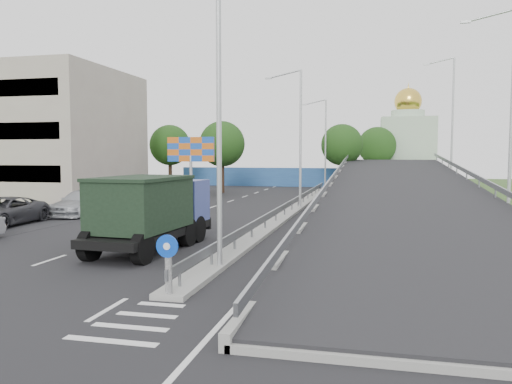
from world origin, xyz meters
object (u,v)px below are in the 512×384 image
(parked_car_d, at_px, (83,203))
(lamp_post_far, at_px, (324,139))
(church, at_px, (407,145))
(sign_bollard, at_px, (168,264))
(lamp_post_mid, at_px, (298,131))
(dump_truck, at_px, (152,209))
(lamp_post_near, at_px, (214,104))
(parked_car_c, at_px, (2,212))
(billboard, at_px, (191,153))

(parked_car_d, bearing_deg, lamp_post_far, 60.43)
(lamp_post_far, xyz_separation_m, church, (9.89, 14.00, -0.50))
(sign_bollard, bearing_deg, church, 80.19)
(lamp_post_mid, xyz_separation_m, dump_truck, (-3.77, -16.96, -4.05))
(lamp_post_near, relative_size, lamp_post_far, 1.00)
(parked_car_c, height_order, parked_car_d, parked_car_d)
(sign_bollard, height_order, lamp_post_far, lamp_post_far)
(billboard, relative_size, parked_car_c, 0.93)
(billboard, distance_m, parked_car_d, 10.36)
(church, xyz_separation_m, billboard, (-19.00, -32.00, -1.12))
(church, bearing_deg, parked_car_d, -119.93)
(lamp_post_mid, distance_m, parked_car_c, 20.18)
(lamp_post_mid, relative_size, parked_car_c, 1.71)
(lamp_post_mid, distance_m, lamp_post_far, 20.00)
(lamp_post_mid, relative_size, dump_truck, 1.37)
(lamp_post_mid, xyz_separation_m, parked_car_d, (-13.56, -6.74, -4.97))
(lamp_post_mid, bearing_deg, billboard, 167.62)
(church, bearing_deg, sign_bollard, -99.81)
(lamp_post_mid, height_order, parked_car_d, lamp_post_mid)
(dump_truck, height_order, parked_car_d, dump_truck)
(lamp_post_near, bearing_deg, church, 79.62)
(lamp_post_far, distance_m, dump_truck, 37.37)
(lamp_post_mid, relative_size, lamp_post_far, 1.00)
(lamp_post_near, distance_m, parked_car_c, 17.74)
(lamp_post_near, xyz_separation_m, parked_car_d, (-13.56, 13.26, -4.97))
(lamp_post_near, relative_size, dump_truck, 1.37)
(lamp_post_near, height_order, parked_car_d, lamp_post_near)
(lamp_post_far, xyz_separation_m, billboard, (-9.11, -18.00, -1.62))
(sign_bollard, xyz_separation_m, church, (10.00, 57.83, 4.28))
(lamp_post_near, distance_m, billboard, 23.87)
(lamp_post_near, distance_m, lamp_post_far, 40.00)
(lamp_post_near, distance_m, parked_car_d, 19.61)
(church, bearing_deg, lamp_post_near, -100.38)
(dump_truck, bearing_deg, sign_bollard, -58.12)
(billboard, xyz_separation_m, dump_truck, (5.34, -18.96, -2.43))
(lamp_post_near, height_order, billboard, lamp_post_near)
(sign_bollard, height_order, billboard, billboard)
(lamp_post_mid, height_order, dump_truck, lamp_post_mid)
(lamp_post_mid, bearing_deg, lamp_post_near, -90.00)
(lamp_post_far, height_order, dump_truck, lamp_post_far)
(sign_bollard, xyz_separation_m, billboard, (-9.00, 25.83, 3.15))
(sign_bollard, relative_size, billboard, 0.30)
(sign_bollard, bearing_deg, parked_car_c, 142.64)
(sign_bollard, relative_size, church, 0.12)
(parked_car_c, bearing_deg, sign_bollard, -41.25)
(lamp_post_far, distance_m, parked_car_d, 30.39)
(sign_bollard, relative_size, lamp_post_mid, 0.17)
(church, xyz_separation_m, parked_car_c, (-25.08, -46.32, -4.49))
(dump_truck, bearing_deg, lamp_post_near, -35.06)
(lamp_post_far, bearing_deg, sign_bollard, -90.14)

